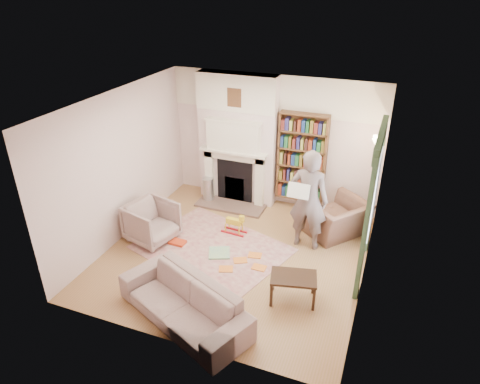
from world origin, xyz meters
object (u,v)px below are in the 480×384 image
at_px(armchair_left, 152,222).
at_px(man_reading, 309,200).
at_px(sofa, 184,302).
at_px(paraffin_heater, 208,190).
at_px(bookcase, 302,158).
at_px(rocking_horse, 234,224).
at_px(coffee_table, 293,288).
at_px(armchair_reading, 336,218).

bearing_deg(armchair_left, man_reading, -57.68).
bearing_deg(man_reading, sofa, 66.01).
bearing_deg(paraffin_heater, bookcase, 12.20).
relative_size(sofa, rocking_horse, 4.40).
bearing_deg(armchair_left, bookcase, -30.73).
bearing_deg(man_reading, bookcase, -69.53).
xyz_separation_m(coffee_table, rocking_horse, (-1.57, 1.46, -0.01)).
bearing_deg(sofa, rocking_horse, 118.20).
distance_m(armchair_reading, man_reading, 0.96).
bearing_deg(coffee_table, man_reading, 83.01).
height_order(man_reading, paraffin_heater, man_reading).
bearing_deg(bookcase, man_reading, -71.04).
bearing_deg(armchair_left, sofa, -122.20).
bearing_deg(paraffin_heater, rocking_horse, -45.44).
bearing_deg(rocking_horse, paraffin_heater, 139.00).
relative_size(armchair_left, paraffin_heater, 1.52).
distance_m(sofa, rocking_horse, 2.45).
bearing_deg(armchair_reading, sofa, 10.86).
xyz_separation_m(man_reading, coffee_table, (0.17, -1.56, -0.73)).
distance_m(sofa, coffee_table, 1.70).
height_order(sofa, rocking_horse, sofa).
bearing_deg(sofa, armchair_left, 156.61).
height_order(coffee_table, rocking_horse, coffee_table).
distance_m(armchair_reading, paraffin_heater, 2.91).
xyz_separation_m(armchair_reading, man_reading, (-0.45, -0.60, 0.61)).
bearing_deg(armchair_reading, man_reading, 1.88).
bearing_deg(rocking_horse, sofa, -81.14).
relative_size(armchair_left, rocking_horse, 1.71).
distance_m(coffee_table, rocking_horse, 2.14).
xyz_separation_m(armchair_reading, armchair_left, (-3.22, -1.46, 0.03)).
relative_size(armchair_reading, rocking_horse, 2.20).
xyz_separation_m(armchair_reading, coffee_table, (-0.28, -2.16, -0.13)).
height_order(armchair_left, coffee_table, armchair_left).
distance_m(paraffin_heater, rocking_horse, 1.48).
distance_m(sofa, paraffin_heater, 3.70).
xyz_separation_m(bookcase, paraffin_heater, (-1.96, -0.42, -0.90)).
xyz_separation_m(armchair_left, man_reading, (2.77, 0.86, 0.58)).
bearing_deg(bookcase, armchair_left, -135.70).
xyz_separation_m(bookcase, coffee_table, (0.64, -2.93, -0.95)).
distance_m(man_reading, rocking_horse, 1.59).
height_order(coffee_table, paraffin_heater, paraffin_heater).
bearing_deg(bookcase, coffee_table, -77.71).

